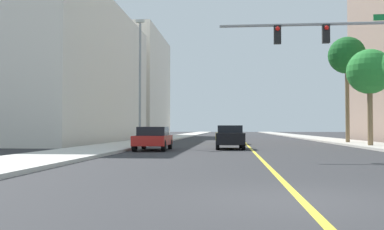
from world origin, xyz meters
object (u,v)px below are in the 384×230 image
Objects in this scene: street_lamp at (140,76)px; car_yellow at (229,135)px; car_black at (230,137)px; palm_far at (347,56)px; palm_mid at (370,72)px; traffic_signal_mast at (363,51)px; car_red at (153,138)px.

car_yellow is (6.21, 5.66, -4.24)m from street_lamp.
car_black is (0.08, -8.04, 0.01)m from car_yellow.
car_black is (-9.71, -9.26, -6.51)m from palm_far.
palm_mid reaches higher than car_black.
car_red is at bearing 152.84° from traffic_signal_mast.
street_lamp is at bearing 157.72° from car_black.
palm_mid is 6.76m from palm_far.
palm_far is 2.22× the size of car_black.
car_black is at bearing -87.47° from car_yellow.
car_yellow is 1.02× the size of car_black.
car_black is at bearing -136.37° from palm_far.
traffic_signal_mast is at bearing -102.50° from palm_far.
traffic_signal_mast is at bearing -52.76° from car_black.
traffic_signal_mast reaches higher than car_red.
palm_mid is 11.75m from car_yellow.
palm_far reaches higher than palm_mid.
palm_far reaches higher than car_black.
car_red is 1.03× the size of car_black.
palm_far is at bearing -142.61° from car_red.
traffic_signal_mast reaches higher than car_yellow.
traffic_signal_mast is 1.44× the size of palm_mid.
palm_far is at bearing 9.07° from car_yellow.
traffic_signal_mast is 1.07× the size of palm_far.
street_lamp is at bearing -178.25° from palm_mid.
street_lamp reaches higher than car_red.
palm_far is 14.92m from car_black.
car_yellow is at bearing 151.68° from palm_mid.
palm_far is at bearing 88.25° from palm_mid.
palm_mid is at bearing 71.21° from traffic_signal_mast.
car_red is (1.77, -4.44, -4.26)m from street_lamp.
traffic_signal_mast is at bearing -108.79° from palm_mid.
car_black is (4.53, 2.06, 0.04)m from car_red.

